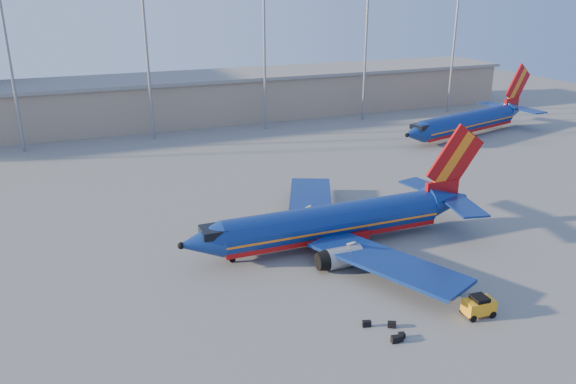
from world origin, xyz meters
The scene contains 7 objects.
ground centered at (0.00, 0.00, 0.00)m, with size 220.00×220.00×0.00m, color slate.
terminal_building centered at (10.00, 58.00, 4.32)m, with size 122.00×16.00×8.50m.
light_mast_row centered at (5.00, 46.00, 17.55)m, with size 101.60×1.60×28.65m.
aircraft_main centered at (5.00, -2.48, 2.35)m, with size 32.45×31.25×11.00m.
aircraft_second centered at (45.66, 27.95, 2.58)m, with size 32.52×15.74×11.26m.
baggage_tug centered at (9.06, -18.34, 0.89)m, with size 2.45×1.57×1.70m.
luggage_pile centered at (1.37, -17.91, 0.24)m, with size 2.42×3.02×0.51m.
Camera 1 is at (-18.80, -47.63, 23.91)m, focal length 35.00 mm.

